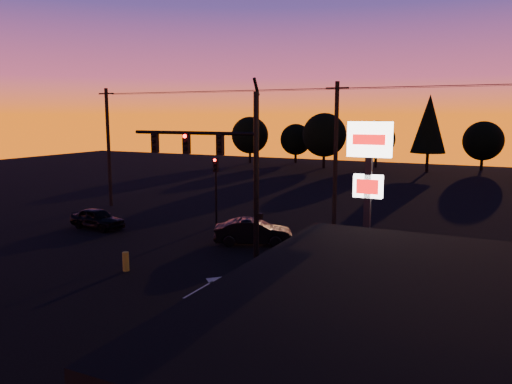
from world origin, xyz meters
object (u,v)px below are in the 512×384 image
Objects in this scene: traffic_signal_mast at (224,162)px; car_left at (97,218)px; car_right at (398,250)px; secondary_signal at (216,181)px; suv_parked at (442,384)px; pylon_sign at (368,177)px; bollard at (126,262)px; car_mid at (253,232)px.

traffic_signal_mast is 2.29× the size of car_left.
car_right is at bearing 28.11° from traffic_signal_mast.
secondary_signal is 7.72m from car_left.
car_right is (12.03, -3.68, -2.10)m from secondary_signal.
traffic_signal_mast is at bearing -102.57° from car_left.
traffic_signal_mast reaches higher than car_left.
pylon_sign is at bearing 90.36° from suv_parked.
pylon_sign is 11.82m from bollard.
car_left reaches higher than bollard.
pylon_sign reaches higher than car_mid.
traffic_signal_mast is 2.03× the size of car_mid.
suv_parked is (3.12, -4.96, -4.27)m from pylon_sign.
car_right reaches higher than bollard.
suv_parked is (14.06, -5.09, 0.21)m from bollard.
secondary_signal reaches higher than car_mid.
traffic_signal_mast reaches higher than suv_parked.
bollard is 7.45m from car_mid.
suv_parked is (15.12, -14.94, -2.22)m from secondary_signal.
pylon_sign is at bearing 23.87° from car_right.
bollard is (-3.84, -2.36, -4.50)m from traffic_signal_mast.
secondary_signal is at bearing 96.16° from bollard.
secondary_signal reaches higher than car_right.
bollard is at bearing 179.29° from pylon_sign.
bollard is at bearing -123.82° from car_left.
secondary_signal is at bearing -52.76° from car_left.
car_left is at bearing 162.28° from traffic_signal_mast.
secondary_signal is 15.75m from pylon_sign.
car_right is at bearing 73.49° from suv_parked.
secondary_signal is 1.16× the size of car_left.
car_mid is at bearing -80.27° from car_left.
bollard is 12.59m from car_right.
car_left is at bearing -65.06° from car_right.
traffic_signal_mast is at bearing -56.81° from secondary_signal.
car_mid is at bearing -70.14° from car_right.
suv_parked is at bearing -57.80° from pylon_sign.
traffic_signal_mast reaches higher than pylon_sign.
car_left is at bearing 161.64° from pylon_sign.
bollard is at bearing 130.90° from car_mid.
secondary_signal is 0.64× the size of pylon_sign.
car_mid is 0.91× the size of suv_parked.
traffic_signal_mast reaches higher than car_right.
secondary_signal is (-4.90, 7.49, -2.07)m from traffic_signal_mast.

